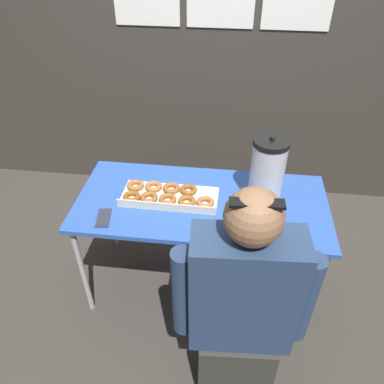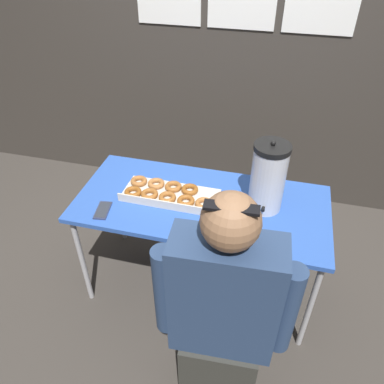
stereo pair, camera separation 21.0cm
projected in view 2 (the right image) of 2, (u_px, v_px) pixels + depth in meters
The scene contains 7 objects.
ground_plane at pixel (200, 283), 2.57m from camera, with size 12.00×12.00×0.00m, color #3D3833.
back_wall at pixel (241, 22), 2.61m from camera, with size 6.00×0.11×2.81m.
folding_table at pixel (201, 208), 2.16m from camera, with size 1.43×0.67×0.72m.
donut_box at pixel (168, 194), 2.15m from camera, with size 0.56×0.25×0.05m.
coffee_urn at pixel (268, 177), 1.97m from camera, with size 0.19×0.22×0.42m.
cell_phone at pixel (103, 210), 2.06m from camera, with size 0.09×0.16×0.01m.
person_seated at pixel (223, 315), 1.67m from camera, with size 0.62×0.28×1.29m.
Camera 2 is at (0.35, -1.61, 2.07)m, focal length 35.00 mm.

